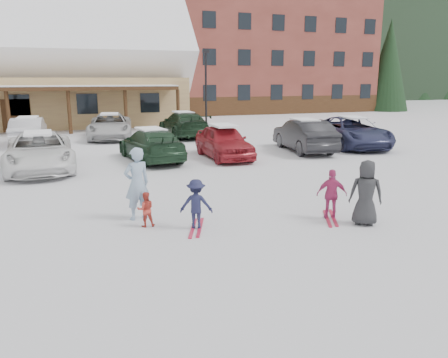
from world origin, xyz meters
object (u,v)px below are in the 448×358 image
object	(u,v)px
child_navy	(196,204)
child_magenta	(332,194)
parked_car_6	(352,132)
parked_car_9	(29,131)
parked_car_5	(304,135)
lamp_post	(206,83)
bystander_dark	(366,193)
parked_car_3	(151,145)
parked_car_10	(110,126)
toddler_red	(146,209)
parked_car_2	(40,152)
adult_skier	(137,184)
alpine_hotel	(237,31)
parked_car_11	(183,124)
parked_car_4	(224,142)

from	to	relation	value
child_navy	child_magenta	bearing A→B (deg)	-166.01
parked_car_6	parked_car_9	bearing A→B (deg)	168.30
parked_car_5	lamp_post	bearing A→B (deg)	-79.04
bystander_dark	parked_car_9	bearing A→B (deg)	-30.14
parked_car_3	parked_car_10	size ratio (longest dim) A/B	0.90
toddler_red	bystander_dark	world-z (taller)	bystander_dark
parked_car_3	parked_car_9	world-z (taller)	parked_car_9
child_navy	child_magenta	world-z (taller)	child_magenta
lamp_post	child_navy	distance (m)	24.04
parked_car_6	parked_car_10	xyz separation A→B (m)	(-11.86, 7.39, -0.04)
child_magenta	parked_car_3	distance (m)	10.18
child_magenta	parked_car_2	distance (m)	11.70
adult_skier	parked_car_10	bearing A→B (deg)	-108.71
lamp_post	parked_car_3	size ratio (longest dim) A/B	1.17
adult_skier	bystander_dark	world-z (taller)	adult_skier
alpine_hotel	toddler_red	world-z (taller)	alpine_hotel
parked_car_2	parked_car_6	bearing A→B (deg)	1.60
bystander_dark	parked_car_11	size ratio (longest dim) A/B	0.31
bystander_dark	parked_car_10	distance (m)	18.95
lamp_post	parked_car_2	distance (m)	18.18
lamp_post	adult_skier	xyz separation A→B (m)	(-8.20, -21.67, -2.29)
alpine_hotel	parked_car_5	distance (m)	30.14
parked_car_5	bystander_dark	bearing A→B (deg)	75.04
parked_car_9	parked_car_10	bearing A→B (deg)	-165.74
lamp_post	bystander_dark	xyz separation A→B (m)	(-2.95, -23.91, -2.41)
toddler_red	parked_car_5	size ratio (longest dim) A/B	0.18
alpine_hotel	parked_car_6	size ratio (longest dim) A/B	5.59
parked_car_2	parked_car_10	world-z (taller)	parked_car_2
alpine_hotel	bystander_dark	bearing A→B (deg)	-105.71
parked_car_3	parked_car_10	xyz separation A→B (m)	(-1.14, 7.98, 0.05)
child_magenta	parked_car_4	xyz separation A→B (m)	(0.21, 9.28, 0.10)
lamp_post	child_navy	xyz separation A→B (m)	(-6.97, -22.86, -2.61)
lamp_post	child_magenta	bearing A→B (deg)	-98.53
bystander_dark	parked_car_11	xyz separation A→B (m)	(-0.31, 17.80, -0.05)
adult_skier	parked_car_3	world-z (taller)	adult_skier
child_navy	parked_car_2	size ratio (longest dim) A/B	0.23
toddler_red	bystander_dark	xyz separation A→B (m)	(5.15, -1.59, 0.38)
toddler_red	parked_car_6	bearing A→B (deg)	-140.86
child_navy	parked_car_5	world-z (taller)	parked_car_5
child_navy	parked_car_6	world-z (taller)	parked_car_6
toddler_red	parked_car_2	size ratio (longest dim) A/B	0.16
parked_car_2	bystander_dark	bearing A→B (deg)	-53.56
parked_car_11	alpine_hotel	bearing A→B (deg)	-121.21
parked_car_2	parked_car_5	bearing A→B (deg)	0.56
child_navy	alpine_hotel	bearing A→B (deg)	-91.31
adult_skier	parked_car_2	world-z (taller)	adult_skier
parked_car_2	parked_car_6	world-z (taller)	parked_car_6
lamp_post	parked_car_5	xyz separation A→B (m)	(1.11, -13.43, -2.44)
parked_car_10	parked_car_5	bearing A→B (deg)	-35.37
child_navy	parked_car_2	world-z (taller)	parked_car_2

